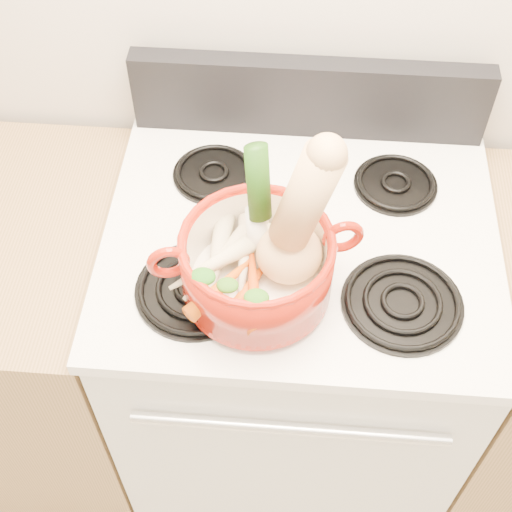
# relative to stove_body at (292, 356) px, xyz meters

# --- Properties ---
(stove_body) EXTENTS (0.76, 0.65, 0.92)m
(stove_body) POSITION_rel_stove_body_xyz_m (0.00, 0.00, 0.00)
(stove_body) COLOR silver
(stove_body) RESTS_ON floor
(cooktop) EXTENTS (0.78, 0.67, 0.03)m
(cooktop) POSITION_rel_stove_body_xyz_m (0.00, 0.00, 0.47)
(cooktop) COLOR white
(cooktop) RESTS_ON stove_body
(control_backsplash) EXTENTS (0.76, 0.05, 0.18)m
(control_backsplash) POSITION_rel_stove_body_xyz_m (0.00, 0.30, 0.58)
(control_backsplash) COLOR black
(control_backsplash) RESTS_ON cooktop
(oven_handle) EXTENTS (0.60, 0.02, 0.02)m
(oven_handle) POSITION_rel_stove_body_xyz_m (0.00, -0.34, 0.32)
(oven_handle) COLOR silver
(oven_handle) RESTS_ON stove_body
(burner_front_left) EXTENTS (0.22, 0.22, 0.02)m
(burner_front_left) POSITION_rel_stove_body_xyz_m (-0.19, -0.16, 0.50)
(burner_front_left) COLOR black
(burner_front_left) RESTS_ON cooktop
(burner_front_right) EXTENTS (0.22, 0.22, 0.02)m
(burner_front_right) POSITION_rel_stove_body_xyz_m (0.19, -0.16, 0.50)
(burner_front_right) COLOR black
(burner_front_right) RESTS_ON cooktop
(burner_back_left) EXTENTS (0.17, 0.17, 0.02)m
(burner_back_left) POSITION_rel_stove_body_xyz_m (-0.19, 0.14, 0.50)
(burner_back_left) COLOR black
(burner_back_left) RESTS_ON cooktop
(burner_back_right) EXTENTS (0.17, 0.17, 0.02)m
(burner_back_right) POSITION_rel_stove_body_xyz_m (0.19, 0.14, 0.50)
(burner_back_right) COLOR black
(burner_back_right) RESTS_ON cooktop
(dutch_oven) EXTENTS (0.33, 0.33, 0.13)m
(dutch_oven) POSITION_rel_stove_body_xyz_m (-0.08, -0.15, 0.57)
(dutch_oven) COLOR maroon
(dutch_oven) RESTS_ON burner_front_left
(pot_handle_left) EXTENTS (0.08, 0.04, 0.07)m
(pot_handle_left) POSITION_rel_stove_body_xyz_m (-0.22, -0.19, 0.62)
(pot_handle_left) COLOR maroon
(pot_handle_left) RESTS_ON dutch_oven
(pot_handle_right) EXTENTS (0.08, 0.04, 0.07)m
(pot_handle_right) POSITION_rel_stove_body_xyz_m (0.07, -0.12, 0.62)
(pot_handle_right) COLOR maroon
(pot_handle_right) RESTS_ON dutch_oven
(squash) EXTENTS (0.22, 0.15, 0.32)m
(squash) POSITION_rel_stove_body_xyz_m (-0.02, -0.13, 0.68)
(squash) COLOR tan
(squash) RESTS_ON dutch_oven
(leek) EXTENTS (0.07, 0.10, 0.27)m
(leek) POSITION_rel_stove_body_xyz_m (-0.08, -0.11, 0.67)
(leek) COLOR silver
(leek) RESTS_ON dutch_oven
(ginger) EXTENTS (0.10, 0.08, 0.05)m
(ginger) POSITION_rel_stove_body_xyz_m (-0.05, -0.08, 0.56)
(ginger) COLOR tan
(ginger) RESTS_ON dutch_oven
(parsnip_0) EXTENTS (0.06, 0.25, 0.07)m
(parsnip_0) POSITION_rel_stove_body_xyz_m (-0.15, -0.13, 0.56)
(parsnip_0) COLOR beige
(parsnip_0) RESTS_ON dutch_oven
(parsnip_1) EXTENTS (0.16, 0.20, 0.06)m
(parsnip_1) POSITION_rel_stove_body_xyz_m (-0.14, -0.13, 0.57)
(parsnip_1) COLOR beige
(parsnip_1) RESTS_ON dutch_oven
(parsnip_2) EXTENTS (0.04, 0.17, 0.05)m
(parsnip_2) POSITION_rel_stove_body_xyz_m (-0.10, -0.13, 0.57)
(parsnip_2) COLOR beige
(parsnip_2) RESTS_ON dutch_oven
(parsnip_3) EXTENTS (0.16, 0.13, 0.05)m
(parsnip_3) POSITION_rel_stove_body_xyz_m (-0.16, -0.16, 0.58)
(parsnip_3) COLOR #EEE6C2
(parsnip_3) RESTS_ON dutch_oven
(carrot_0) EXTENTS (0.09, 0.14, 0.04)m
(carrot_0) POSITION_rel_stove_body_xyz_m (-0.09, -0.19, 0.55)
(carrot_0) COLOR #C14909
(carrot_0) RESTS_ON dutch_oven
(carrot_1) EXTENTS (0.12, 0.14, 0.05)m
(carrot_1) POSITION_rel_stove_body_xyz_m (-0.14, -0.20, 0.56)
(carrot_1) COLOR #CF4D0A
(carrot_1) RESTS_ON dutch_oven
(carrot_2) EXTENTS (0.05, 0.17, 0.05)m
(carrot_2) POSITION_rel_stove_body_xyz_m (-0.08, -0.20, 0.57)
(carrot_2) COLOR #B94809
(carrot_2) RESTS_ON dutch_oven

